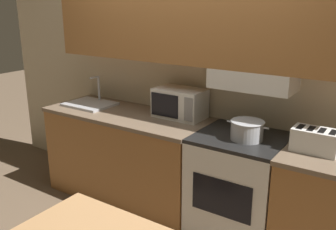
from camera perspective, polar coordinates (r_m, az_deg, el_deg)
The scene contains 9 objects.
ground_plane at distance 3.96m, azimuth 4.21°, elevation -12.56°, with size 16.00×16.00×0.00m, color brown.
wall_back at distance 3.42m, azimuth 4.47°, elevation 8.96°, with size 5.26×0.38×2.55m.
lower_counter_main at distance 3.82m, azimuth -6.10°, elevation -6.17°, with size 1.67×0.69×0.91m.
lower_counter_right_stub at distance 3.10m, azimuth 21.16°, elevation -13.04°, with size 0.49×0.69×0.91m.
stove_range at distance 3.25m, azimuth 10.67°, elevation -10.69°, with size 0.71×0.67×0.91m.
cooking_pot at distance 2.98m, azimuth 11.95°, elevation -2.19°, with size 0.34×0.27×0.15m.
microwave at distance 3.47m, azimuth 1.80°, elevation 1.82°, with size 0.47×0.29×0.27m.
toaster at distance 2.88m, azimuth 21.53°, elevation -3.62°, with size 0.33×0.19×0.17m.
sink_basin at distance 3.99m, azimuth -11.81°, elevation 1.74°, with size 0.48×0.39×0.29m.
Camera 1 is at (1.67, -3.02, 1.95)m, focal length 40.00 mm.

